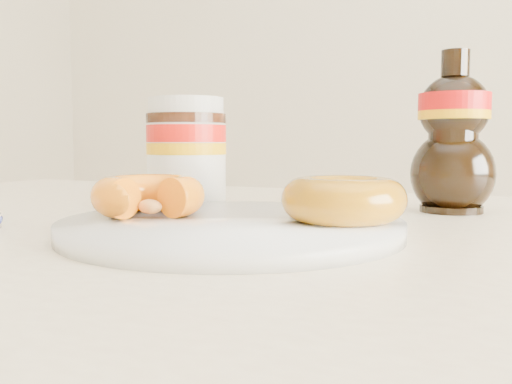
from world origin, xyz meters
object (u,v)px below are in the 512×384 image
at_px(plate, 232,227).
at_px(nutella_jar, 186,150).
at_px(dark_jar, 183,173).
at_px(dining_table, 213,305).
at_px(donut_whole, 343,199).
at_px(donut_bitten, 149,196).
at_px(syrup_bottle, 453,132).

xyz_separation_m(plate, nutella_jar, (-0.14, 0.15, 0.07)).
height_order(nutella_jar, dark_jar, nutella_jar).
height_order(dining_table, donut_whole, donut_whole).
relative_size(dining_table, nutella_jar, 10.27).
height_order(dining_table, plate, plate).
height_order(donut_bitten, syrup_bottle, syrup_bottle).
distance_m(dining_table, nutella_jar, 0.20).
xyz_separation_m(plate, dark_jar, (-0.16, 0.17, 0.04)).
relative_size(plate, syrup_bottle, 1.60).
xyz_separation_m(dining_table, syrup_bottle, (0.20, 0.21, 0.18)).
bearing_deg(donut_whole, nutella_jar, 153.14).
height_order(donut_bitten, dark_jar, dark_jar).
bearing_deg(dining_table, donut_whole, -9.45).
distance_m(dining_table, donut_whole, 0.19).
relative_size(donut_bitten, donut_whole, 0.98).
relative_size(donut_bitten, nutella_jar, 0.77).
distance_m(donut_bitten, nutella_jar, 0.17).
distance_m(donut_bitten, dark_jar, 0.19).
height_order(donut_bitten, nutella_jar, nutella_jar).
bearing_deg(plate, dining_table, 133.63).
height_order(plate, donut_whole, donut_whole).
distance_m(dining_table, dark_jar, 0.20).
bearing_deg(dark_jar, dining_table, -46.36).
bearing_deg(donut_whole, donut_bitten, -167.61).
xyz_separation_m(donut_whole, nutella_jar, (-0.23, 0.12, 0.04)).
relative_size(plate, nutella_jar, 2.22).
bearing_deg(plate, donut_whole, 16.65).
height_order(nutella_jar, syrup_bottle, syrup_bottle).
xyz_separation_m(donut_whole, dark_jar, (-0.25, 0.14, 0.01)).
xyz_separation_m(donut_whole, syrup_bottle, (0.06, 0.24, 0.06)).
bearing_deg(donut_bitten, nutella_jar, 122.99).
relative_size(dining_table, donut_bitten, 13.34).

